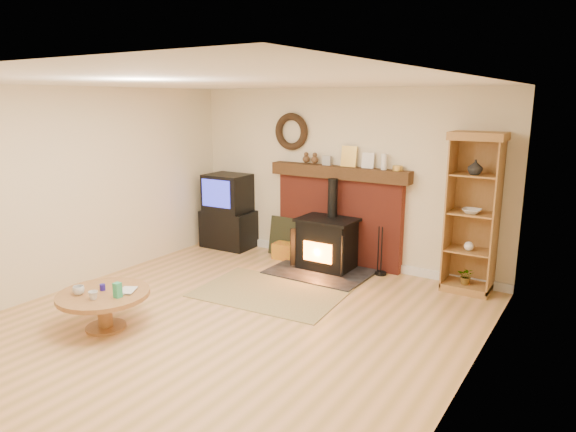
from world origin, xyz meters
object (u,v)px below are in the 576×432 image
Objects in this scene: curio_cabinet at (473,213)px; wood_stove at (326,245)px; tv_unit at (229,212)px; coffee_table at (103,299)px.

wood_stove is at bearing -171.81° from curio_cabinet.
wood_stove reaches higher than tv_unit.
wood_stove is 0.68× the size of curio_cabinet.
tv_unit is 3.36m from coffee_table.
wood_stove is 1.44× the size of coffee_table.
curio_cabinet is at bearing 47.72° from coffee_table.
tv_unit reaches higher than coffee_table.
wood_stove is at bearing -5.60° from tv_unit.
wood_stove is at bearing 70.62° from coffee_table.
curio_cabinet reaches higher than coffee_table.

